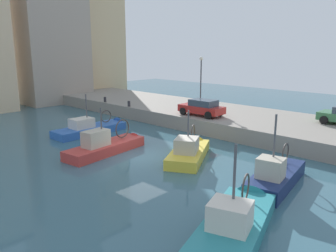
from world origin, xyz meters
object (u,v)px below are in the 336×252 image
(mooring_bollard_mid, at_px, (105,100))
(mooring_bollard_south, at_px, (129,104))
(fishing_boat_navy, at_px, (277,181))
(fishing_boat_blue, at_px, (94,131))
(fishing_boat_red, at_px, (109,149))
(parked_car_red, at_px, (202,107))
(fishing_boat_yellow, at_px, (190,155))
(fishing_boat_teal, at_px, (236,228))
(quay_streetlamp, at_px, (201,73))

(mooring_bollard_mid, bearing_deg, mooring_bollard_south, -90.00)
(fishing_boat_navy, bearing_deg, fishing_boat_blue, 91.22)
(fishing_boat_red, height_order, parked_car_red, fishing_boat_red)
(fishing_boat_blue, relative_size, mooring_bollard_mid, 12.71)
(fishing_boat_navy, distance_m, mooring_bollard_mid, 23.19)
(fishing_boat_yellow, bearing_deg, mooring_bollard_south, 67.05)
(fishing_boat_blue, distance_m, fishing_boat_teal, 17.95)
(mooring_bollard_mid, bearing_deg, fishing_boat_navy, -103.56)
(fishing_boat_red, relative_size, mooring_bollard_south, 12.49)
(fishing_boat_red, relative_size, fishing_boat_yellow, 1.14)
(fishing_boat_teal, height_order, mooring_bollard_mid, fishing_boat_teal)
(quay_streetlamp, bearing_deg, parked_car_red, -140.21)
(fishing_boat_blue, height_order, fishing_boat_teal, fishing_boat_teal)
(parked_car_red, bearing_deg, fishing_boat_yellow, -147.24)
(mooring_bollard_south, height_order, mooring_bollard_mid, same)
(fishing_boat_teal, relative_size, parked_car_red, 1.76)
(fishing_boat_navy, height_order, fishing_boat_red, fishing_boat_navy)
(fishing_boat_yellow, distance_m, fishing_boat_teal, 9.17)
(fishing_boat_red, distance_m, fishing_boat_teal, 12.20)
(mooring_bollard_mid, bearing_deg, fishing_boat_blue, -132.26)
(fishing_boat_blue, height_order, mooring_bollard_mid, fishing_boat_blue)
(fishing_boat_yellow, bearing_deg, mooring_bollard_mid, 72.26)
(fishing_boat_red, bearing_deg, parked_car_red, -2.72)
(fishing_boat_red, relative_size, fishing_boat_blue, 0.98)
(fishing_boat_navy, height_order, quay_streetlamp, quay_streetlamp)
(fishing_boat_red, xyz_separation_m, fishing_boat_teal, (-2.76, -11.89, -0.03))
(parked_car_red, bearing_deg, mooring_bollard_south, 99.50)
(fishing_boat_red, bearing_deg, quay_streetlamp, 12.76)
(fishing_boat_red, distance_m, parked_car_red, 9.68)
(fishing_boat_red, height_order, fishing_boat_teal, fishing_boat_teal)
(fishing_boat_blue, xyz_separation_m, quay_streetlamp, (11.42, -2.19, 4.34))
(fishing_boat_navy, bearing_deg, mooring_bollard_south, 73.65)
(fishing_boat_red, bearing_deg, fishing_boat_teal, -103.09)
(fishing_boat_red, distance_m, mooring_bollard_south, 11.26)
(fishing_boat_teal, bearing_deg, quay_streetlamp, 42.18)
(quay_streetlamp, bearing_deg, fishing_boat_red, -167.24)
(fishing_boat_navy, relative_size, mooring_bollard_south, 11.19)
(mooring_bollard_south, relative_size, quay_streetlamp, 0.11)
(fishing_boat_blue, relative_size, parked_car_red, 1.75)
(quay_streetlamp, bearing_deg, mooring_bollard_mid, 123.49)
(fishing_boat_yellow, bearing_deg, fishing_boat_teal, -128.30)
(mooring_bollard_south, distance_m, mooring_bollard_mid, 4.00)
(fishing_boat_navy, bearing_deg, mooring_bollard_mid, 76.44)
(fishing_boat_navy, height_order, mooring_bollard_mid, fishing_boat_navy)
(fishing_boat_yellow, height_order, parked_car_red, fishing_boat_yellow)
(fishing_boat_blue, bearing_deg, mooring_bollard_mid, 47.74)
(fishing_boat_teal, bearing_deg, fishing_boat_blue, 73.35)
(fishing_boat_navy, xyz_separation_m, fishing_boat_blue, (-0.34, 16.15, -0.01))
(mooring_bollard_mid, bearing_deg, fishing_boat_yellow, -107.74)
(fishing_boat_blue, xyz_separation_m, parked_car_red, (7.13, -5.76, 1.79))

